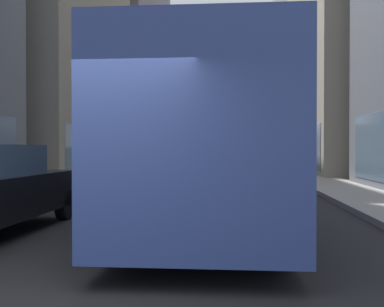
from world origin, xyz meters
TOP-DOWN VIEW (x-y plane):
  - ground_plane at (0.00, 35.00)m, footprint 120.00×120.00m
  - sidewalk_left at (-5.70, 35.00)m, footprint 2.40×110.00m
  - sidewalk_right at (5.70, 35.00)m, footprint 2.40×110.00m
  - building_left_far at (-11.90, 45.31)m, footprint 11.31×20.88m
  - building_right_far at (11.90, 46.30)m, footprint 9.28×22.90m
  - transit_bus at (1.20, 6.66)m, footprint 2.78×11.53m
  - car_yellow_taxi at (-2.80, 26.83)m, footprint 1.93×4.00m
  - car_grey_wagon at (-1.20, 47.71)m, footprint 1.74×4.16m
  - car_blue_hatchback at (-2.80, 13.62)m, footprint 1.82×4.77m
  - box_truck at (2.80, 28.96)m, footprint 2.30×7.50m
  - dalmatian_dog at (-0.47, 2.76)m, footprint 0.22×0.96m

SIDE VIEW (x-z plane):
  - ground_plane at x=0.00m, z-range 0.00..0.00m
  - sidewalk_left at x=-5.70m, z-range 0.00..0.15m
  - sidewalk_right at x=5.70m, z-range 0.00..0.15m
  - dalmatian_dog at x=-0.47m, z-range 0.15..0.87m
  - car_grey_wagon at x=-1.20m, z-range 0.01..1.63m
  - car_yellow_taxi at x=-2.80m, z-range 0.01..1.63m
  - car_blue_hatchback at x=-2.80m, z-range 0.01..1.63m
  - box_truck at x=2.80m, z-range 0.14..3.19m
  - transit_bus at x=1.20m, z-range 0.25..3.30m
  - building_right_far at x=11.90m, z-range -0.01..24.71m
  - building_left_far at x=-11.90m, z-range -0.01..26.90m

